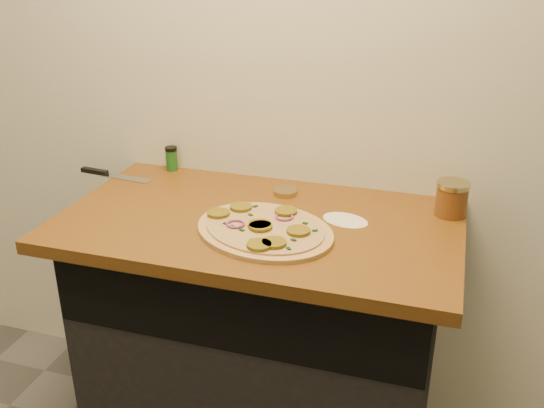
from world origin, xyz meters
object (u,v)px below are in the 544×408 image
(pizza, at_px, (264,229))
(chefs_knife, at_px, (109,174))
(spice_shaker, at_px, (172,158))
(salsa_jar, at_px, (452,199))

(pizza, relative_size, chefs_knife, 1.91)
(chefs_knife, distance_m, spice_shaker, 0.23)
(chefs_knife, distance_m, salsa_jar, 1.17)
(pizza, bearing_deg, salsa_jar, 29.32)
(chefs_knife, relative_size, salsa_jar, 2.67)
(salsa_jar, bearing_deg, pizza, -150.68)
(salsa_jar, relative_size, spice_shaker, 1.23)
(salsa_jar, bearing_deg, spice_shaker, 173.84)
(pizza, xyz_separation_m, chefs_knife, (-0.67, 0.27, -0.01))
(pizza, xyz_separation_m, spice_shaker, (-0.48, 0.39, 0.03))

